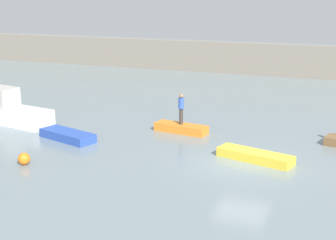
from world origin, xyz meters
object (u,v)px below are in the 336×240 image
(mooring_buoy, at_px, (24,159))
(person_blue_shirt, at_px, (181,107))
(motorboat, at_px, (5,110))
(rowboat_blue, at_px, (68,135))
(rowboat_yellow, at_px, (255,156))
(rowboat_orange, at_px, (181,128))

(mooring_buoy, bearing_deg, person_blue_shirt, 58.80)
(motorboat, relative_size, rowboat_blue, 1.95)
(rowboat_blue, bearing_deg, rowboat_yellow, 18.62)
(rowboat_orange, relative_size, person_blue_shirt, 1.76)
(person_blue_shirt, bearing_deg, mooring_buoy, -121.20)
(motorboat, bearing_deg, rowboat_yellow, -5.08)
(motorboat, distance_m, rowboat_orange, 11.24)
(rowboat_blue, bearing_deg, mooring_buoy, -68.31)
(rowboat_orange, bearing_deg, rowboat_blue, -137.03)
(rowboat_blue, xyz_separation_m, rowboat_orange, (5.25, 3.75, 0.00))
(rowboat_orange, height_order, rowboat_yellow, rowboat_orange)
(person_blue_shirt, bearing_deg, rowboat_blue, -144.46)
(motorboat, bearing_deg, rowboat_orange, 9.63)
(person_blue_shirt, distance_m, mooring_buoy, 9.43)
(rowboat_blue, bearing_deg, person_blue_shirt, 51.72)
(rowboat_blue, height_order, rowboat_yellow, rowboat_blue)
(mooring_buoy, bearing_deg, motorboat, 135.47)
(rowboat_yellow, bearing_deg, person_blue_shirt, 161.14)
(motorboat, height_order, rowboat_orange, motorboat)
(rowboat_yellow, bearing_deg, mooring_buoy, -140.35)
(rowboat_blue, distance_m, rowboat_yellow, 10.33)
(person_blue_shirt, bearing_deg, rowboat_yellow, -33.19)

